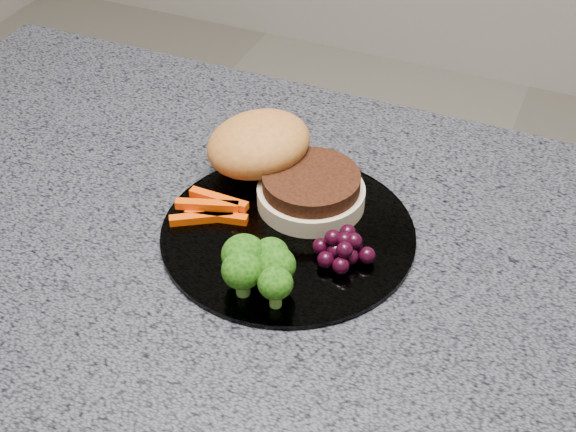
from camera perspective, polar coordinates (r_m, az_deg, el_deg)
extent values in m
cube|color=#50505B|center=(0.81, 3.37, -4.23)|extent=(1.20, 0.60, 0.04)
cylinder|color=white|center=(0.82, 0.00, -1.23)|extent=(0.26, 0.26, 0.01)
cylinder|color=beige|center=(0.84, 1.64, 1.44)|extent=(0.13, 0.13, 0.02)
cylinder|color=#3A180B|center=(0.83, 1.67, 2.45)|extent=(0.12, 0.12, 0.02)
ellipsoid|color=#BD722F|center=(0.87, -2.12, 4.75)|extent=(0.13, 0.13, 0.06)
cube|color=#ED4503|center=(0.84, -5.22, 0.56)|extent=(0.06, 0.03, 0.01)
cube|color=#ED4503|center=(0.83, -5.11, -0.01)|extent=(0.07, 0.02, 0.01)
cube|color=#ED4503|center=(0.83, -6.18, -0.14)|extent=(0.06, 0.04, 0.01)
cube|color=#ED4503|center=(0.84, -4.94, 1.18)|extent=(0.07, 0.01, 0.01)
cube|color=#ED4503|center=(0.83, -5.77, 0.78)|extent=(0.07, 0.03, 0.01)
cylinder|color=#5D9134|center=(0.76, -3.11, -4.02)|extent=(0.01, 0.01, 0.02)
ellipsoid|color=#0D3807|center=(0.74, -3.17, -2.78)|extent=(0.04, 0.04, 0.04)
cylinder|color=#5D9134|center=(0.75, -0.82, -4.64)|extent=(0.01, 0.01, 0.02)
ellipsoid|color=#0D3807|center=(0.74, -0.84, -3.50)|extent=(0.04, 0.04, 0.03)
cylinder|color=#5D9134|center=(0.75, -3.22, -5.03)|extent=(0.01, 0.01, 0.02)
ellipsoid|color=#0D3807|center=(0.73, -3.28, -3.86)|extent=(0.04, 0.04, 0.03)
cylinder|color=#5D9134|center=(0.73, -0.89, -5.87)|extent=(0.01, 0.01, 0.02)
ellipsoid|color=#0D3807|center=(0.72, -0.91, -4.80)|extent=(0.03, 0.03, 0.03)
cylinder|color=#5D9134|center=(0.76, -1.21, -3.85)|extent=(0.01, 0.01, 0.02)
ellipsoid|color=#0D3807|center=(0.75, -1.23, -2.75)|extent=(0.03, 0.03, 0.03)
sphere|color=black|center=(0.78, 3.38, -2.47)|extent=(0.02, 0.02, 0.02)
sphere|color=black|center=(0.78, 4.44, -2.89)|extent=(0.02, 0.02, 0.02)
sphere|color=black|center=(0.79, 4.72, -2.14)|extent=(0.02, 0.02, 0.02)
sphere|color=black|center=(0.79, 3.39, -1.67)|extent=(0.02, 0.02, 0.02)
sphere|color=black|center=(0.79, 2.34, -2.18)|extent=(0.02, 0.02, 0.02)
sphere|color=black|center=(0.77, 2.70, -3.12)|extent=(0.02, 0.02, 0.02)
sphere|color=black|center=(0.77, 3.77, -3.55)|extent=(0.02, 0.02, 0.02)
sphere|color=black|center=(0.78, 5.64, -2.80)|extent=(0.02, 0.02, 0.02)
sphere|color=black|center=(0.78, 4.06, -1.72)|extent=(0.02, 0.02, 0.02)
sphere|color=black|center=(0.78, 3.20, -1.55)|extent=(0.02, 0.02, 0.02)
sphere|color=black|center=(0.77, 4.04, -2.41)|extent=(0.02, 0.02, 0.02)
sphere|color=black|center=(0.78, 4.27, -1.16)|extent=(0.02, 0.02, 0.02)
sphere|color=black|center=(0.78, 4.71, -1.77)|extent=(0.02, 0.02, 0.02)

